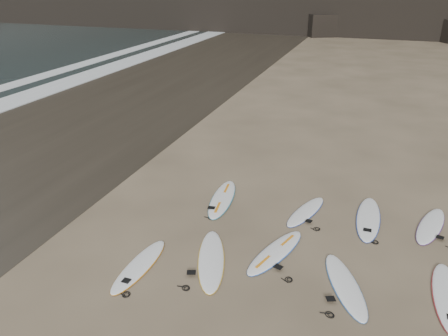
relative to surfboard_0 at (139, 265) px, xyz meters
The scene contains 12 objects.
ground 4.22m from the surfboard_0, 16.86° to the left, with size 240.00×240.00×0.00m, color #897559.
wet_sand 14.36m from the surfboard_0, 128.59° to the left, with size 12.00×200.00×0.01m, color #383026.
foam_near 18.30m from the surfboard_0, 142.18° to the left, with size 2.20×200.00×0.05m, color white.
surfboard_0 is the anchor object (origin of this frame).
surfboard_1 1.81m from the surfboard_0, 27.04° to the left, with size 0.64×2.68×0.10m, color white.
surfboard_2 3.52m from the surfboard_0, 28.67° to the left, with size 0.60×2.49×0.09m, color white.
surfboard_3 5.02m from the surfboard_0, 10.48° to the left, with size 0.59×2.46×0.09m, color white.
surfboard_4 7.27m from the surfboard_0, ahead, with size 0.63×2.61×0.09m, color white.
surfboard_5 4.09m from the surfboard_0, 78.93° to the left, with size 0.65×2.70×0.10m, color white.
surfboard_6 5.36m from the surfboard_0, 49.50° to the left, with size 0.53×2.22×0.08m, color white.
surfboard_7 6.82m from the surfboard_0, 38.80° to the left, with size 0.65×2.72×0.10m, color white.
surfboard_8 8.32m from the surfboard_0, 32.25° to the left, with size 0.57×2.39×0.09m, color white.
Camera 1 is at (0.90, -8.99, 6.71)m, focal length 35.00 mm.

